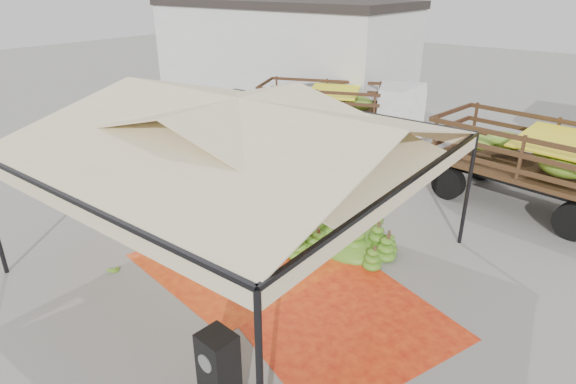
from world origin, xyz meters
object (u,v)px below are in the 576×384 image
Objects in this scene: banana_heap at (319,211)px; vendor at (328,174)px; speaker_stack at (219,374)px; truck_left at (348,105)px.

vendor is at bearing 115.85° from banana_heap.
vendor reaches higher than speaker_stack.
vendor is at bearing -86.65° from truck_left.
banana_heap is at bearing 125.66° from vendor.
speaker_stack is (2.27, -6.07, 0.21)m from banana_heap.
speaker_stack is 8.22m from vendor.
banana_heap is 3.37× the size of speaker_stack.
truck_left is at bearing -53.85° from vendor.
speaker_stack is 0.21× the size of truck_left.
speaker_stack reaches higher than banana_heap.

